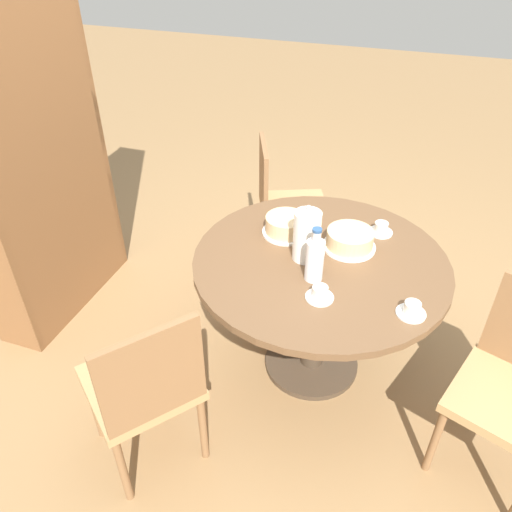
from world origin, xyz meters
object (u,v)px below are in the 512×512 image
bookshelf (35,159)px  coffee_pot (307,234)px  cup_b (412,310)px  cup_c (320,294)px  chair_a (145,386)px  cake_second (286,226)px  water_bottle (314,259)px  cake_main (350,240)px  cup_a (381,229)px  chair_c (285,203)px

bookshelf → coffee_pot: size_ratio=7.08×
cup_b → cup_c: size_ratio=1.00×
chair_a → cake_second: chair_a is taller
water_bottle → coffee_pot: bearing=25.8°
cake_main → cup_a: bearing=-35.4°
cake_main → chair_c: bearing=36.7°
chair_c → cake_second: size_ratio=3.79×
cake_main → cup_a: 0.22m
bookshelf → cup_b: bearing=81.4°
cake_main → cup_a: size_ratio=2.10×
coffee_pot → cup_c: bearing=-153.6°
cup_b → cake_main: bearing=40.0°
chair_a → coffee_pot: size_ratio=3.15×
bookshelf → water_bottle: size_ratio=7.67×
water_bottle → cup_c: 0.16m
cup_a → cup_c: same height
cup_c → cup_a: bearing=-16.5°
bookshelf → cake_second: bearing=94.4°
chair_c → cup_b: size_ratio=7.33×
cup_b → cup_c: same height
cup_a → cup_b: size_ratio=1.00×
water_bottle → cup_b: bearing=-102.8°
coffee_pot → cake_second: (0.17, 0.14, -0.08)m
coffee_pot → cup_a: bearing=-43.0°
chair_a → cake_main: bearing=-176.6°
chair_a → cup_a: bearing=-176.7°
bookshelf → cup_c: bearing=78.7°
chair_c → cake_main: chair_c is taller
chair_c → coffee_pot: (-0.84, -0.34, 0.36)m
chair_a → water_bottle: size_ratio=3.41×
water_bottle → cake_main: bearing=-21.0°
chair_c → water_bottle: 1.11m
cake_main → bookshelf: bearing=92.9°
chair_a → cup_b: bearing=156.8°
chair_c → bookshelf: bookshelf is taller
cup_a → water_bottle: bearing=153.0°
cake_main → cup_c: size_ratio=2.10×
cake_main → cup_b: (-0.38, -0.32, -0.02)m
chair_c → cake_main: bearing=-165.9°
water_bottle → chair_a: bearing=139.4°
coffee_pot → cake_main: bearing=-50.1°
chair_c → cake_second: 0.75m
chair_c → cup_a: size_ratio=7.33×
water_bottle → cup_a: water_bottle is taller
coffee_pot → cake_main: 0.24m
chair_c → cake_main: 0.90m
chair_c → coffee_pot: bearing=179.4°
water_bottle → cup_a: size_ratio=2.15×
bookshelf → cup_c: bookshelf is taller
water_bottle → cake_main: size_ratio=1.02×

